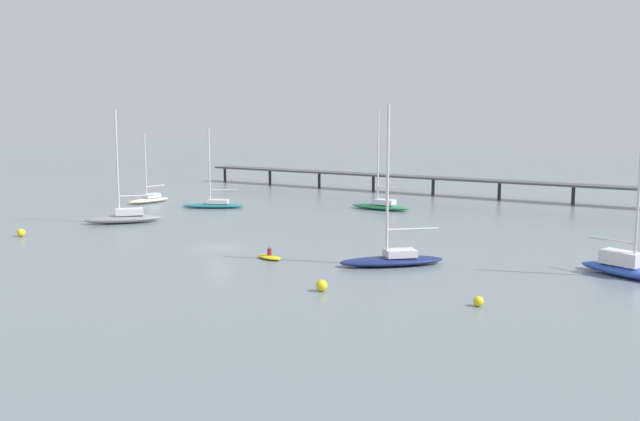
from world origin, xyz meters
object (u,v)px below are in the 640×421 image
object	(u,v)px
sailboat_teal	(214,204)
sailboat_cream	(149,198)
sailboat_gray	(124,216)
dinghy_yellow	(269,257)
sailboat_green	(381,204)
mooring_buoy_mid	(21,233)
mooring_buoy_outer	(478,301)
mooring_buoy_near	(322,286)
sailboat_blue	(627,267)
sailboat_navy	(393,257)
pier	(526,178)

from	to	relation	value
sailboat_teal	sailboat_cream	size ratio (longest dim) A/B	1.10
sailboat_gray	dinghy_yellow	size ratio (longest dim) A/B	4.54
sailboat_green	sailboat_teal	xyz separation A→B (m)	(-20.28, -10.35, -0.14)
sailboat_gray	mooring_buoy_mid	size ratio (longest dim) A/B	15.98
sailboat_teal	mooring_buoy_outer	distance (m)	55.10
sailboat_cream	mooring_buoy_outer	distance (m)	64.94
mooring_buoy_near	sailboat_blue	bearing A→B (deg)	42.56
sailboat_navy	sailboat_cream	bearing A→B (deg)	158.32
sailboat_navy	sailboat_gray	world-z (taller)	sailboat_navy
mooring_buoy_mid	mooring_buoy_near	bearing A→B (deg)	-3.81
sailboat_cream	sailboat_blue	bearing A→B (deg)	-11.46
sailboat_teal	sailboat_gray	bearing A→B (deg)	-90.54
dinghy_yellow	mooring_buoy_near	distance (m)	12.12
sailboat_cream	mooring_buoy_near	size ratio (longest dim) A/B	11.56
sailboat_teal	sailboat_blue	bearing A→B (deg)	-14.59
sailboat_green	mooring_buoy_outer	world-z (taller)	sailboat_green
sailboat_cream	mooring_buoy_mid	bearing A→B (deg)	-71.06
sailboat_blue	mooring_buoy_mid	xyz separation A→B (m)	(-56.45, -13.93, -0.39)
sailboat_blue	sailboat_gray	distance (m)	54.42
sailboat_green	mooring_buoy_mid	size ratio (longest dim) A/B	16.04
sailboat_navy	mooring_buoy_near	xyz separation A→B (m)	(-0.51, -10.60, -0.26)
mooring_buoy_near	dinghy_yellow	bearing A→B (deg)	144.13
sailboat_cream	dinghy_yellow	xyz separation A→B (m)	(38.03, -22.73, -0.42)
pier	mooring_buoy_mid	size ratio (longest dim) A/B	105.56
mooring_buoy_outer	pier	bearing A→B (deg)	102.69
sailboat_blue	sailboat_green	size ratio (longest dim) A/B	0.83
sailboat_cream	mooring_buoy_near	bearing A→B (deg)	-31.94
sailboat_green	mooring_buoy_near	xyz separation A→B (m)	(16.01, -40.96, -0.30)
sailboat_gray	mooring_buoy_near	xyz separation A→B (m)	(36.44, -14.74, -0.35)
mooring_buoy_near	mooring_buoy_outer	xyz separation A→B (m)	(10.90, 2.15, -0.08)
dinghy_yellow	sailboat_blue	bearing A→B (deg)	18.67
sailboat_gray	sailboat_teal	distance (m)	15.87
sailboat_teal	mooring_buoy_mid	distance (m)	28.13
sailboat_cream	sailboat_teal	bearing A→B (deg)	3.86
mooring_buoy_near	mooring_buoy_mid	world-z (taller)	mooring_buoy_near
sailboat_teal	dinghy_yellow	xyz separation A→B (m)	(26.47, -23.51, -0.37)
sailboat_green	sailboat_gray	world-z (taller)	sailboat_green
sailboat_blue	sailboat_teal	distance (m)	56.06
sailboat_blue	sailboat_gray	world-z (taller)	sailboat_gray
sailboat_gray	mooring_buoy_near	world-z (taller)	sailboat_gray
sailboat_blue	sailboat_green	bearing A→B (deg)	144.23
sailboat_blue	dinghy_yellow	world-z (taller)	sailboat_blue
sailboat_teal	dinghy_yellow	bearing A→B (deg)	-41.60
sailboat_green	sailboat_gray	bearing A→B (deg)	-127.94
sailboat_teal	mooring_buoy_near	xyz separation A→B (m)	(36.29, -30.61, -0.16)
pier	sailboat_teal	size ratio (longest dim) A/B	8.03
dinghy_yellow	sailboat_cream	bearing A→B (deg)	149.14
sailboat_green	mooring_buoy_mid	world-z (taller)	sailboat_green
pier	sailboat_gray	world-z (taller)	sailboat_gray
sailboat_green	sailboat_gray	size ratio (longest dim) A/B	1.00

